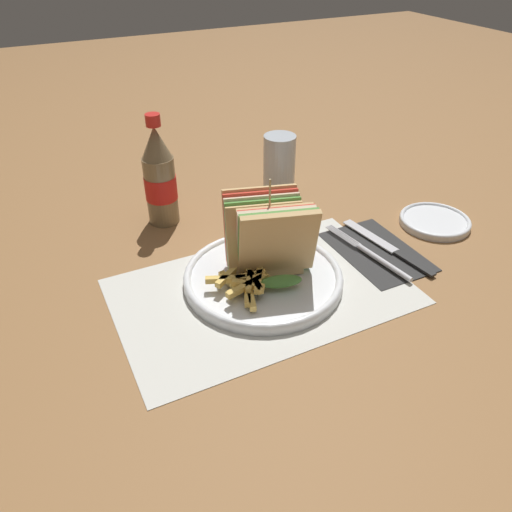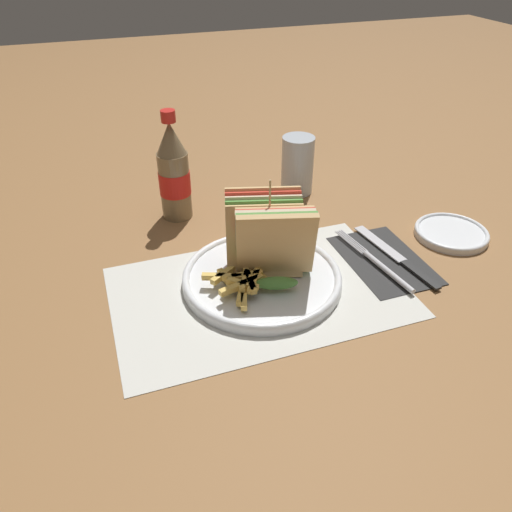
# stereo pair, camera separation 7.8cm
# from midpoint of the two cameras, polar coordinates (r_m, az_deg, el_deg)

# --- Properties ---
(ground_plane) EXTENTS (4.00, 4.00, 0.00)m
(ground_plane) POSITION_cam_midpoint_polar(r_m,az_deg,el_deg) (0.79, -2.01, -3.10)
(ground_plane) COLOR olive
(placemat) EXTENTS (0.45, 0.28, 0.00)m
(placemat) POSITION_cam_midpoint_polar(r_m,az_deg,el_deg) (0.77, -2.21, -4.15)
(placemat) COLOR silver
(placemat) RESTS_ON ground_plane
(plate_main) EXTENTS (0.25, 0.25, 0.02)m
(plate_main) POSITION_cam_midpoint_polar(r_m,az_deg,el_deg) (0.78, -2.21, -2.64)
(plate_main) COLOR white
(plate_main) RESTS_ON ground_plane
(club_sandwich) EXTENTS (0.14, 0.14, 0.16)m
(club_sandwich) POSITION_cam_midpoint_polar(r_m,az_deg,el_deg) (0.76, -1.40, 2.08)
(club_sandwich) COLOR tan
(club_sandwich) RESTS_ON plate_main
(fries_pile) EXTENTS (0.10, 0.10, 0.02)m
(fries_pile) POSITION_cam_midpoint_polar(r_m,az_deg,el_deg) (0.74, -4.29, -3.18)
(fries_pile) COLOR #E0B756
(fries_pile) RESTS_ON plate_main
(napkin) EXTENTS (0.12, 0.19, 0.00)m
(napkin) POSITION_cam_midpoint_polar(r_m,az_deg,el_deg) (0.88, 11.14, 0.47)
(napkin) COLOR #2D2D2D
(napkin) RESTS_ON ground_plane
(fork) EXTENTS (0.04, 0.20, 0.01)m
(fork) POSITION_cam_midpoint_polar(r_m,az_deg,el_deg) (0.85, 10.90, -0.13)
(fork) COLOR silver
(fork) RESTS_ON napkin
(knife) EXTENTS (0.04, 0.21, 0.00)m
(knife) POSITION_cam_midpoint_polar(r_m,az_deg,el_deg) (0.88, 12.42, 0.95)
(knife) COLOR black
(knife) RESTS_ON napkin
(coke_bottle_near) EXTENTS (0.06, 0.06, 0.21)m
(coke_bottle_near) POSITION_cam_midpoint_polar(r_m,az_deg,el_deg) (0.93, -13.34, 8.59)
(coke_bottle_near) COLOR #7A6647
(coke_bottle_near) RESTS_ON ground_plane
(glass_near) EXTENTS (0.07, 0.07, 0.12)m
(glass_near) POSITION_cam_midpoint_polar(r_m,az_deg,el_deg) (1.04, 0.50, 10.48)
(glass_near) COLOR silver
(glass_near) RESTS_ON ground_plane
(side_saucer) EXTENTS (0.13, 0.13, 0.01)m
(side_saucer) POSITION_cam_midpoint_polar(r_m,az_deg,el_deg) (0.98, 17.66, 3.77)
(side_saucer) COLOR white
(side_saucer) RESTS_ON ground_plane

